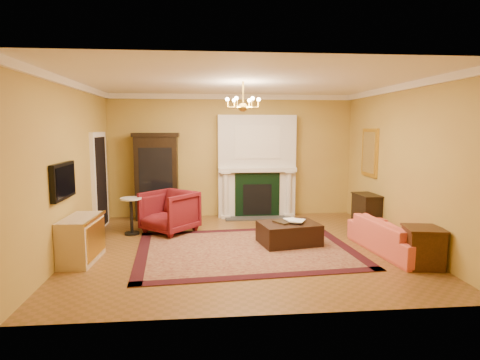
{
  "coord_description": "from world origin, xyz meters",
  "views": [
    {
      "loc": [
        -0.73,
        -7.17,
        2.19
      ],
      "look_at": [
        -0.03,
        0.3,
        1.21
      ],
      "focal_mm": 30.0,
      "sensor_mm": 36.0,
      "label": 1
    }
  ],
  "objects": [
    {
      "name": "floor",
      "position": [
        0.0,
        0.0,
        -0.01
      ],
      "size": [
        6.0,
        5.5,
        0.02
      ],
      "primitive_type": "cube",
      "color": "brown",
      "rests_on": "ground"
    },
    {
      "name": "ceiling",
      "position": [
        0.0,
        0.0,
        3.01
      ],
      "size": [
        6.0,
        5.5,
        0.02
      ],
      "primitive_type": "cube",
      "color": "white",
      "rests_on": "wall_back"
    },
    {
      "name": "wall_back",
      "position": [
        0.0,
        2.76,
        1.5
      ],
      "size": [
        6.0,
        0.02,
        3.0
      ],
      "primitive_type": "cube",
      "color": "gold",
      "rests_on": "floor"
    },
    {
      "name": "wall_front",
      "position": [
        0.0,
        -2.76,
        1.5
      ],
      "size": [
        6.0,
        0.02,
        3.0
      ],
      "primitive_type": "cube",
      "color": "gold",
      "rests_on": "floor"
    },
    {
      "name": "wall_left",
      "position": [
        -3.01,
        0.0,
        1.5
      ],
      "size": [
        0.02,
        5.5,
        3.0
      ],
      "primitive_type": "cube",
      "color": "gold",
      "rests_on": "floor"
    },
    {
      "name": "wall_right",
      "position": [
        3.01,
        0.0,
        1.5
      ],
      "size": [
        0.02,
        5.5,
        3.0
      ],
      "primitive_type": "cube",
      "color": "gold",
      "rests_on": "floor"
    },
    {
      "name": "fireplace",
      "position": [
        0.6,
        2.57,
        1.19
      ],
      "size": [
        1.9,
        0.7,
        2.5
      ],
      "color": "silver",
      "rests_on": "wall_back"
    },
    {
      "name": "crown_molding",
      "position": [
        0.0,
        0.96,
        2.94
      ],
      "size": [
        6.0,
        5.5,
        0.12
      ],
      "color": "white",
      "rests_on": "ceiling"
    },
    {
      "name": "doorway",
      "position": [
        -2.95,
        1.7,
        1.05
      ],
      "size": [
        0.08,
        1.05,
        2.1
      ],
      "color": "white",
      "rests_on": "wall_left"
    },
    {
      "name": "tv_panel",
      "position": [
        -2.95,
        -0.6,
        1.35
      ],
      "size": [
        0.09,
        0.95,
        0.58
      ],
      "color": "black",
      "rests_on": "wall_left"
    },
    {
      "name": "gilt_mirror",
      "position": [
        2.97,
        1.4,
        1.65
      ],
      "size": [
        0.06,
        0.76,
        1.05
      ],
      "color": "gold",
      "rests_on": "wall_right"
    },
    {
      "name": "chandelier",
      "position": [
        -0.0,
        0.0,
        2.61
      ],
      "size": [
        0.63,
        0.55,
        0.53
      ],
      "color": "gold",
      "rests_on": "ceiling"
    },
    {
      "name": "oriental_rug",
      "position": [
        0.03,
        -0.19,
        0.01
      ],
      "size": [
        4.07,
        3.18,
        0.02
      ],
      "primitive_type": "cube",
      "rotation": [
        0.0,
        0.0,
        0.07
      ],
      "color": "#400D11",
      "rests_on": "floor"
    },
    {
      "name": "china_cabinet",
      "position": [
        -1.82,
        2.49,
        0.99
      ],
      "size": [
        0.99,
        0.45,
        1.98
      ],
      "primitive_type": "cube",
      "rotation": [
        0.0,
        0.0,
        0.0
      ],
      "color": "black",
      "rests_on": "floor"
    },
    {
      "name": "wingback_armchair",
      "position": [
        -1.43,
        1.18,
        0.49
      ],
      "size": [
        1.29,
        1.29,
        0.97
      ],
      "primitive_type": "imported",
      "rotation": [
        0.0,
        0.0,
        -0.72
      ],
      "color": "maroon",
      "rests_on": "floor"
    },
    {
      "name": "pedestal_table",
      "position": [
        -2.2,
        1.09,
        0.45
      ],
      "size": [
        0.43,
        0.43,
        0.77
      ],
      "color": "black",
      "rests_on": "floor"
    },
    {
      "name": "commode",
      "position": [
        -2.73,
        -0.56,
        0.37
      ],
      "size": [
        0.53,
        1.02,
        0.74
      ],
      "primitive_type": "cube",
      "rotation": [
        0.0,
        0.0,
        -0.06
      ],
      "color": "#BDAA8A",
      "rests_on": "floor"
    },
    {
      "name": "coral_sofa",
      "position": [
        2.61,
        -0.57,
        0.38
      ],
      "size": [
        0.79,
        2.01,
        0.77
      ],
      "primitive_type": "imported",
      "rotation": [
        0.0,
        0.0,
        1.68
      ],
      "color": "#E75149",
      "rests_on": "floor"
    },
    {
      "name": "end_table",
      "position": [
        2.72,
        -1.35,
        0.31
      ],
      "size": [
        0.62,
        0.62,
        0.61
      ],
      "primitive_type": "cube",
      "rotation": [
        0.0,
        0.0,
        -0.19
      ],
      "color": "#3D2010",
      "rests_on": "floor"
    },
    {
      "name": "console_table",
      "position": [
        2.78,
        1.01,
        0.38
      ],
      "size": [
        0.43,
        0.7,
        0.75
      ],
      "primitive_type": "cube",
      "rotation": [
        0.0,
        0.0,
        0.07
      ],
      "color": "black",
      "rests_on": "floor"
    },
    {
      "name": "leather_ottoman",
      "position": [
        0.88,
        0.08,
        0.22
      ],
      "size": [
        1.19,
        0.96,
        0.4
      ],
      "primitive_type": "cube",
      "rotation": [
        0.0,
        0.0,
        0.18
      ],
      "color": "black",
      "rests_on": "oriental_rug"
    },
    {
      "name": "ottoman_tray",
      "position": [
        0.86,
        0.15,
        0.43
      ],
      "size": [
        0.55,
        0.52,
        0.03
      ],
      "primitive_type": "cube",
      "rotation": [
        0.0,
        0.0,
        0.52
      ],
      "color": "black",
      "rests_on": "leather_ottoman"
    },
    {
      "name": "book_a",
      "position": [
        0.83,
        0.11,
        0.6
      ],
      "size": [
        0.23,
        0.08,
        0.3
      ],
      "primitive_type": "imported",
      "rotation": [
        0.0,
        0.0,
        0.21
      ],
      "color": "gray",
      "rests_on": "ottoman_tray"
    },
    {
      "name": "book_b",
      "position": [
        0.94,
        0.11,
        0.6
      ],
      "size": [
        0.22,
        0.13,
        0.32
      ],
      "primitive_type": "imported",
      "rotation": [
        0.0,
        0.0,
        -0.49
      ],
      "color": "gray",
      "rests_on": "ottoman_tray"
    },
    {
      "name": "topiary_left",
      "position": [
        -0.07,
        2.53,
        1.45
      ],
      "size": [
        0.15,
        0.15,
        0.41
      ],
      "color": "tan",
      "rests_on": "fireplace"
    },
    {
      "name": "topiary_right",
      "position": [
        1.39,
        2.53,
        1.48
      ],
      "size": [
        0.17,
        0.17,
        0.46
      ],
      "color": "tan",
      "rests_on": "fireplace"
    }
  ]
}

